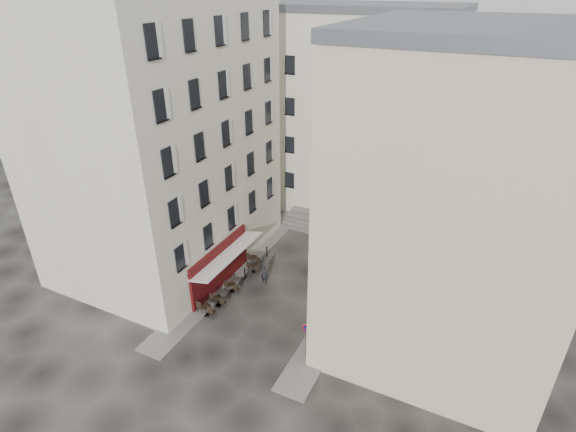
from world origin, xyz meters
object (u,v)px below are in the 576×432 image
Objects in this scene: no_parking_sign at (306,335)px; bistro_table_b at (218,300)px; pedestrian at (264,274)px; bistro_table_a at (206,309)px.

no_parking_sign is 2.00× the size of bistro_table_b.
pedestrian reaches higher than bistro_table_b.
pedestrian is at bearing 66.81° from bistro_table_b.
bistro_table_b is (0.15, 1.22, -0.06)m from bistro_table_a.
bistro_table_a is at bearing -171.11° from no_parking_sign.
pedestrian is (1.76, 4.99, 0.28)m from bistro_table_a.
no_parking_sign is 7.85m from bistro_table_b.
bistro_table_b is (-7.52, 1.80, -1.35)m from no_parking_sign.
bistro_table_b is at bearing 83.19° from bistro_table_a.
bistro_table_a reaches higher than bistro_table_b.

